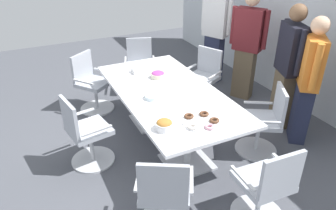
% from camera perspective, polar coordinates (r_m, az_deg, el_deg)
% --- Properties ---
extents(ground_plane, '(10.00, 10.00, 0.01)m').
position_cam_1_polar(ground_plane, '(4.52, 0.00, -6.17)').
color(ground_plane, '#4C4F56').
extents(back_wall, '(8.00, 0.10, 2.80)m').
position_cam_1_polar(back_wall, '(5.35, 24.58, 13.46)').
color(back_wall, silver).
rests_on(back_wall, ground).
extents(conference_table, '(2.40, 1.20, 0.75)m').
position_cam_1_polar(conference_table, '(4.20, 0.00, 0.90)').
color(conference_table, silver).
rests_on(conference_table, ground).
extents(office_chair_0, '(0.76, 0.76, 0.91)m').
position_cam_1_polar(office_chair_0, '(5.24, -13.24, 3.38)').
color(office_chair_0, silver).
rests_on(office_chair_0, ground).
extents(office_chair_1, '(0.63, 0.63, 0.91)m').
position_cam_1_polar(office_chair_1, '(4.01, -14.32, -5.18)').
color(office_chair_1, silver).
rests_on(office_chair_1, ground).
extents(office_chair_2, '(0.73, 0.73, 0.91)m').
position_cam_1_polar(office_chair_2, '(3.10, -0.62, -15.90)').
color(office_chair_2, silver).
rests_on(office_chair_2, ground).
extents(office_chair_3, '(0.57, 0.57, 0.91)m').
position_cam_1_polar(office_chair_3, '(3.31, 16.81, -13.98)').
color(office_chair_3, silver).
rests_on(office_chair_3, ground).
extents(office_chair_4, '(0.74, 0.74, 0.91)m').
position_cam_1_polar(office_chair_4, '(4.28, 16.54, -3.22)').
color(office_chair_4, silver).
rests_on(office_chair_4, ground).
extents(office_chair_5, '(0.72, 0.72, 0.91)m').
position_cam_1_polar(office_chair_5, '(5.31, 6.23, 4.36)').
color(office_chair_5, silver).
rests_on(office_chair_5, ground).
extents(office_chair_6, '(0.69, 0.69, 0.91)m').
position_cam_1_polar(office_chair_6, '(5.76, -4.94, 6.45)').
color(office_chair_6, silver).
rests_on(office_chair_6, ground).
extents(person_standing_0, '(0.59, 0.39, 1.81)m').
position_cam_1_polar(person_standing_0, '(6.03, 8.34, 12.76)').
color(person_standing_0, '#232842').
rests_on(person_standing_0, ground).
extents(person_standing_1, '(0.57, 0.41, 1.77)m').
position_cam_1_polar(person_standing_1, '(5.46, 13.77, 10.23)').
color(person_standing_1, brown).
rests_on(person_standing_1, ground).
extents(person_standing_2, '(0.60, 0.36, 1.76)m').
position_cam_1_polar(person_standing_2, '(4.74, 20.42, 6.36)').
color(person_standing_2, brown).
rests_on(person_standing_2, ground).
extents(person_standing_3, '(0.53, 0.45, 1.70)m').
position_cam_1_polar(person_standing_3, '(4.49, 23.44, 3.98)').
color(person_standing_3, '#232842').
rests_on(person_standing_3, ground).
extents(snack_bowl_candy_mix, '(0.20, 0.20, 0.10)m').
position_cam_1_polar(snack_bowl_candy_mix, '(4.51, -1.79, 5.38)').
color(snack_bowl_candy_mix, beige).
rests_on(snack_bowl_candy_mix, conference_table).
extents(snack_bowl_pretzels, '(0.19, 0.19, 0.12)m').
position_cam_1_polar(snack_bowl_pretzels, '(3.34, -0.67, -3.51)').
color(snack_bowl_pretzels, white).
rests_on(snack_bowl_pretzels, conference_table).
extents(donut_platter, '(0.40, 0.39, 0.04)m').
position_cam_1_polar(donut_platter, '(3.49, 5.86, -2.88)').
color(donut_platter, white).
rests_on(donut_platter, conference_table).
extents(plate_stack, '(0.19, 0.19, 0.05)m').
position_cam_1_polar(plate_stack, '(3.96, -2.77, 1.48)').
color(plate_stack, white).
rests_on(plate_stack, conference_table).
extents(napkin_pile, '(0.14, 0.14, 0.07)m').
position_cam_1_polar(napkin_pile, '(4.70, -5.44, 6.12)').
color(napkin_pile, white).
rests_on(napkin_pile, conference_table).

